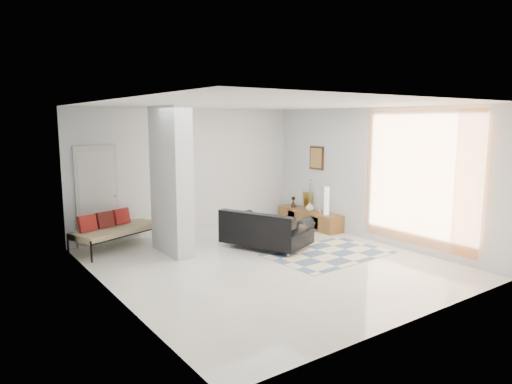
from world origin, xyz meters
TOP-DOWN VIEW (x-y plane):
  - floor at (0.00, 0.00)m, footprint 6.00×6.00m
  - ceiling at (0.00, 0.00)m, footprint 6.00×6.00m
  - wall_back at (0.00, 3.00)m, footprint 6.00×0.00m
  - wall_front at (0.00, -3.00)m, footprint 6.00×0.00m
  - wall_left at (-2.75, 0.00)m, footprint 0.00×6.00m
  - wall_right at (2.75, 0.00)m, footprint 0.00×6.00m
  - partition_column at (-1.10, 1.60)m, footprint 0.35×1.20m
  - hallway_door at (-2.10, 2.96)m, footprint 0.85×0.06m
  - curtain at (2.67, -1.15)m, footprint 0.00×2.55m
  - wall_art at (2.72, 1.70)m, footprint 0.04×0.45m
  - media_console at (2.52, 1.70)m, footprint 0.45×1.88m
  - loveseat at (0.54, 0.82)m, footprint 1.56×1.93m
  - daybed at (-1.93, 2.47)m, footprint 1.88×1.29m
  - area_rug at (1.28, -0.24)m, footprint 2.33×1.61m
  - cylinder_lamp at (2.50, 1.10)m, footprint 0.12×0.12m
  - bronze_figurine at (2.47, 2.25)m, footprint 0.14×0.14m
  - vase at (2.47, 1.63)m, footprint 0.23×0.23m

SIDE VIEW (x-z plane):
  - floor at x=0.00m, z-range 0.00..0.00m
  - area_rug at x=1.28m, z-range 0.00..0.01m
  - media_console at x=2.52m, z-range -0.20..0.60m
  - loveseat at x=0.54m, z-range -0.03..0.73m
  - daybed at x=-1.93m, z-range 0.03..0.80m
  - vase at x=2.47m, z-range 0.40..0.62m
  - bronze_figurine at x=2.47m, z-range 0.40..0.67m
  - cylinder_lamp at x=2.50m, z-range 0.40..1.04m
  - hallway_door at x=-2.10m, z-range 0.00..2.04m
  - partition_column at x=-1.10m, z-range 0.00..2.80m
  - wall_back at x=0.00m, z-range -1.60..4.40m
  - wall_front at x=0.00m, z-range -1.60..4.40m
  - wall_left at x=-2.75m, z-range -1.60..4.40m
  - wall_right at x=2.75m, z-range -1.60..4.40m
  - curtain at x=2.67m, z-range 0.17..2.72m
  - wall_art at x=2.72m, z-range 1.38..1.92m
  - ceiling at x=0.00m, z-range 2.80..2.80m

